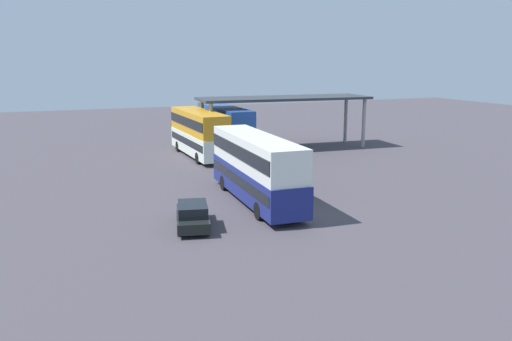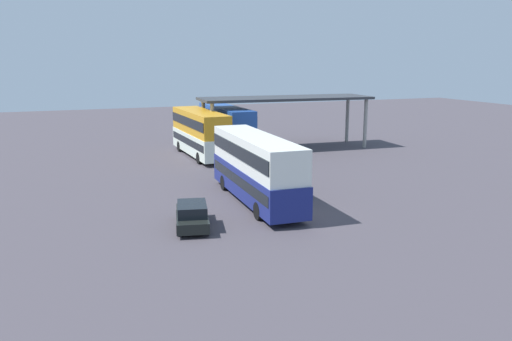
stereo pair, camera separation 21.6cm
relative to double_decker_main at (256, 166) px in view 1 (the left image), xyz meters
name	(u,v)px [view 1 (the left image)]	position (x,y,z in m)	size (l,w,h in m)	color
ground_plane	(299,216)	(1.17, -3.71, -2.28)	(140.00, 140.00, 0.00)	#484249
double_decker_main	(256,166)	(0.00, 0.00, 0.00)	(2.86, 11.42, 4.15)	navy
parked_hatchback	(193,215)	(-4.98, -3.45, -1.61)	(2.47, 4.27, 1.35)	black
double_decker_near_canopy	(199,132)	(0.85, 16.08, 0.00)	(2.80, 10.63, 4.16)	white
double_decker_mid_row	(224,126)	(4.28, 19.10, 0.01)	(2.51, 11.35, 4.18)	silver
depot_canopy	(284,101)	(9.85, 17.16, 2.43)	(17.14, 6.07, 5.11)	#33353A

